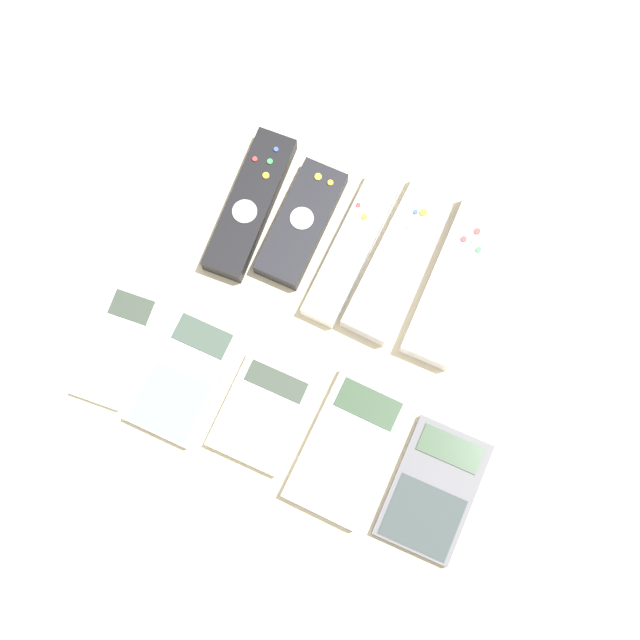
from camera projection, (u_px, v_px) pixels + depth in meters
ground_plane at (313, 340)px, 1.03m from camera, size 3.00×3.00×0.00m
remote_0 at (250, 204)px, 1.06m from camera, size 0.06×0.19×0.03m
remote_1 at (301, 223)px, 1.05m from camera, size 0.06×0.15×0.03m
remote_2 at (348, 247)px, 1.05m from camera, size 0.05×0.19×0.02m
remote_3 at (400, 258)px, 1.04m from camera, size 0.07×0.21×0.03m
remote_4 at (456, 281)px, 1.03m from camera, size 0.06×0.20×0.03m
calculator_0 at (117, 346)px, 1.02m from camera, size 0.07×0.14×0.01m
calculator_1 at (184, 376)px, 1.01m from camera, size 0.08×0.15×0.01m
calculator_2 at (262, 414)px, 1.00m from camera, size 0.09×0.12×0.02m
calculator_3 at (348, 448)px, 0.99m from camera, size 0.10×0.16×0.02m
calculator_4 at (433, 490)px, 0.98m from camera, size 0.09×0.14×0.01m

